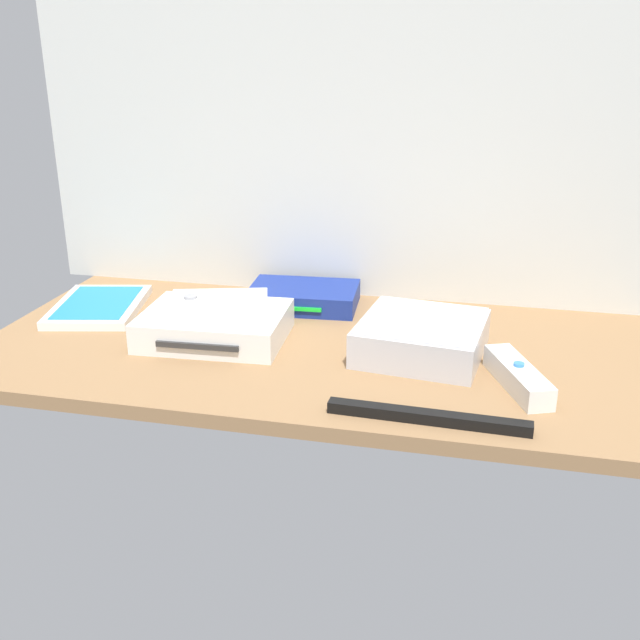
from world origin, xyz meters
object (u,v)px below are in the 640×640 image
object	(u,v)px
remote_wand	(518,376)
game_case	(99,306)
network_router	(304,297)
game_console	(215,325)
remote_classic_pad	(218,304)
sensor_bar	(428,417)
mini_computer	(421,337)

from	to	relation	value
remote_wand	game_case	bearing A→B (deg)	145.88
game_case	network_router	xyz separation A→B (cm)	(32.81, 9.70, 0.94)
game_console	remote_classic_pad	xyz separation A→B (cm)	(0.39, 0.63, 3.21)
game_case	sensor_bar	size ratio (longest dim) A/B	0.90
game_console	network_router	world-z (taller)	game_console
mini_computer	game_case	size ratio (longest dim) A/B	0.88
game_console	remote_wand	distance (cm)	44.51
game_console	game_case	distance (cm)	24.64
mini_computer	game_case	xyz separation A→B (cm)	(-54.16, 6.61, -1.88)
sensor_bar	mini_computer	bearing A→B (deg)	99.92
game_case	remote_classic_pad	distance (cm)	25.22
remote_classic_pad	sensor_bar	world-z (taller)	remote_classic_pad
game_console	network_router	xyz separation A→B (cm)	(9.41, 17.29, -0.50)
network_router	sensor_bar	bearing A→B (deg)	-60.38
game_console	game_case	bearing A→B (deg)	159.02
game_case	remote_wand	distance (cm)	68.91
mini_computer	network_router	distance (cm)	26.88
game_console	remote_classic_pad	bearing A→B (deg)	55.55
remote_wand	remote_classic_pad	size ratio (longest dim) A/B	0.94
game_case	remote_classic_pad	bearing A→B (deg)	-28.85
sensor_bar	remote_classic_pad	bearing A→B (deg)	151.46
mini_computer	sensor_bar	xyz separation A→B (cm)	(2.75, -19.96, -1.94)
mini_computer	network_router	bearing A→B (deg)	142.64
remote_wand	sensor_bar	world-z (taller)	remote_wand
game_console	sensor_bar	bearing A→B (deg)	-32.51
game_case	sensor_bar	world-z (taller)	game_case
game_console	network_router	size ratio (longest dim) A/B	1.16
remote_classic_pad	sensor_bar	size ratio (longest dim) A/B	0.67
mini_computer	game_case	world-z (taller)	mini_computer
mini_computer	game_console	bearing A→B (deg)	-178.16
mini_computer	remote_wand	bearing A→B (deg)	-30.73
game_console	remote_wand	size ratio (longest dim) A/B	1.45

